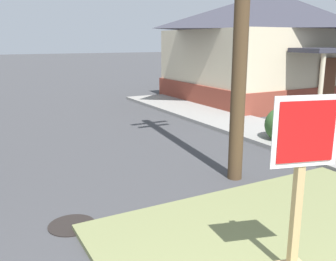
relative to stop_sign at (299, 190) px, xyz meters
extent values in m
cube|color=gray|center=(4.61, 4.49, -1.05)|extent=(2.20, 18.24, 0.12)
cube|color=tan|center=(0.01, 0.02, -0.02)|extent=(0.11, 0.11, 2.03)
cube|color=white|center=(-0.01, -0.03, 0.67)|extent=(0.74, 0.22, 0.77)
cube|color=red|center=(-0.01, -0.04, 0.67)|extent=(0.63, 0.19, 0.66)
cylinder|color=black|center=(-1.92, 2.52, -1.10)|extent=(0.70, 0.70, 0.02)
cube|color=brown|center=(4.36, 2.89, -0.33)|extent=(0.13, 1.61, 0.38)
cube|color=#2D2D33|center=(4.50, 3.62, -0.79)|extent=(0.36, 0.08, 0.41)
cube|color=brown|center=(9.55, 10.64, -0.66)|extent=(8.24, 6.56, 0.90)
cube|color=beige|center=(9.55, 10.64, 0.92)|extent=(8.07, 6.43, 2.26)
pyramid|color=#33333D|center=(9.55, 10.64, 2.90)|extent=(8.65, 6.89, 1.70)
cylinder|color=beige|center=(7.69, 6.11, 0.08)|extent=(0.16, 0.16, 2.37)
cube|color=brown|center=(9.55, 7.34, -0.06)|extent=(0.90, 0.06, 2.00)
ellipsoid|color=#355D29|center=(4.33, 4.36, -0.60)|extent=(1.13, 1.13, 1.02)
camera|label=1|loc=(-3.09, -2.67, 1.60)|focal=39.85mm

